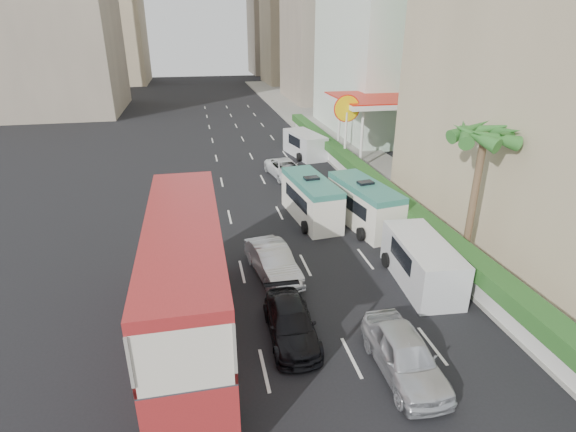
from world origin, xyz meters
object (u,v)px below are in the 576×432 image
object	(u,v)px
van_asset	(286,177)
minibus_far	(364,205)
double_decker_bus	(188,286)
panel_van_near	(422,262)
palm_tree	(474,197)
minibus_near	(311,199)
car_black	(291,336)
shell_station	(371,128)
car_silver_lane_a	(273,275)
panel_van_far	(305,145)
car_silver_lane_b	(402,372)

from	to	relation	value
van_asset	minibus_far	size ratio (longest dim) A/B	0.82
double_decker_bus	panel_van_near	size ratio (longest dim) A/B	2.10
palm_tree	minibus_near	bearing A→B (deg)	134.04
car_black	minibus_far	world-z (taller)	minibus_far
minibus_near	shell_station	xyz separation A→B (m)	(8.66, 12.32, 1.45)
car_silver_lane_a	palm_tree	size ratio (longest dim) A/B	0.71
car_black	panel_van_near	world-z (taller)	panel_van_near
car_black	minibus_far	distance (m)	11.59
palm_tree	van_asset	bearing A→B (deg)	112.39
double_decker_bus	panel_van_near	bearing A→B (deg)	12.61
minibus_near	shell_station	world-z (taller)	shell_station
car_black	palm_tree	xyz separation A→B (m)	(10.10, 4.38, 3.38)
minibus_far	shell_station	distance (m)	15.10
panel_van_far	car_silver_lane_a	bearing A→B (deg)	-119.06
panel_van_far	shell_station	distance (m)	6.15
car_black	van_asset	world-z (taller)	van_asset
shell_station	van_asset	bearing A→B (deg)	-156.54
panel_van_far	car_silver_lane_b	bearing A→B (deg)	-108.13
car_silver_lane_b	minibus_near	xyz separation A→B (m)	(0.24, 13.76, 1.30)
car_silver_lane_a	van_asset	xyz separation A→B (m)	(3.66, 14.94, 0.00)
panel_van_near	palm_tree	world-z (taller)	palm_tree
panel_van_far	double_decker_bus	bearing A→B (deg)	-123.93
shell_station	palm_tree	bearing A→B (deg)	-96.60
double_decker_bus	palm_tree	bearing A→B (deg)	16.16
van_asset	panel_van_near	size ratio (longest dim) A/B	0.92
panel_van_near	minibus_near	bearing A→B (deg)	115.09
shell_station	minibus_far	bearing A→B (deg)	-112.72
panel_van_near	minibus_far	bearing A→B (deg)	96.82
car_silver_lane_b	car_black	bearing A→B (deg)	141.72
car_black	palm_tree	world-z (taller)	palm_tree
van_asset	minibus_near	bearing A→B (deg)	-100.18
panel_van_far	palm_tree	world-z (taller)	palm_tree
car_black	shell_station	world-z (taller)	shell_station
car_silver_lane_a	minibus_far	distance (m)	8.06
minibus_near	minibus_far	world-z (taller)	minibus_far
double_decker_bus	minibus_far	xyz separation A→B (m)	(10.19, 9.13, -1.22)
minibus_near	minibus_far	bearing A→B (deg)	-34.69
car_silver_lane_b	shell_station	world-z (taller)	shell_station
minibus_far	palm_tree	distance (m)	6.61
panel_van_near	car_silver_lane_a	bearing A→B (deg)	167.51
car_black	shell_station	bearing A→B (deg)	63.35
car_silver_lane_b	shell_station	distance (m)	27.69
car_silver_lane_b	minibus_far	bearing A→B (deg)	75.92
minibus_far	panel_van_near	bearing A→B (deg)	-96.78
van_asset	car_silver_lane_b	bearing A→B (deg)	-100.14
panel_van_near	palm_tree	xyz separation A→B (m)	(3.33, 1.66, 2.33)
minibus_far	shell_station	world-z (taller)	shell_station
car_silver_lane_a	van_asset	size ratio (longest dim) A/B	0.93
double_decker_bus	palm_tree	xyz separation A→B (m)	(13.80, 4.00, 0.85)
car_silver_lane_a	panel_van_near	xyz separation A→B (m)	(6.64, -2.03, 1.05)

